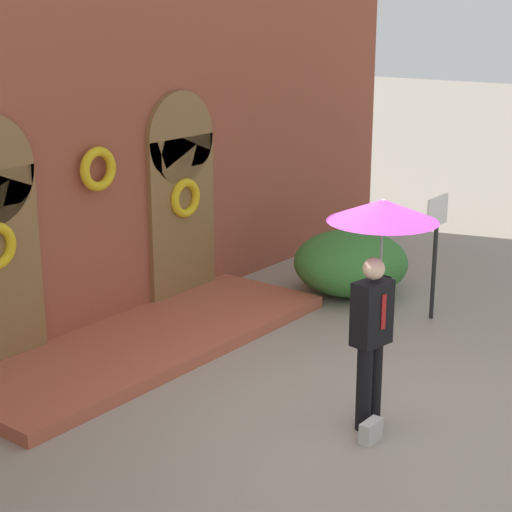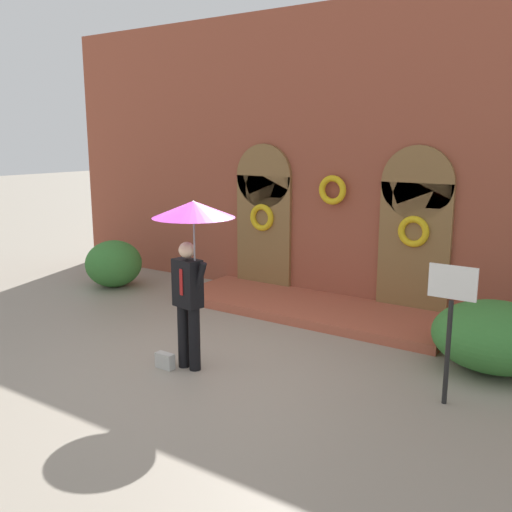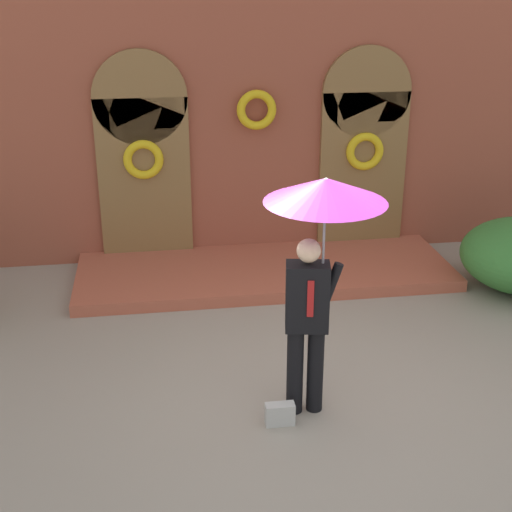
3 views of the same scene
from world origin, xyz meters
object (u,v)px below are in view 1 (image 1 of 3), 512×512
object	(u,v)px
person_with_umbrella	(380,245)
shrub_right	(351,263)
handbag	(371,431)
sign_post	(436,237)

from	to	relation	value
person_with_umbrella	shrub_right	distance (m)	4.42
handbag	sign_post	xyz separation A→B (m)	(3.56, 1.11, 1.05)
handbag	person_with_umbrella	bearing A→B (deg)	28.55
person_with_umbrella	shrub_right	xyz separation A→B (m)	(3.44, 2.38, -1.44)
handbag	shrub_right	distance (m)	4.62
person_with_umbrella	shrub_right	bearing A→B (deg)	34.69
handbag	sign_post	bearing A→B (deg)	17.93
person_with_umbrella	sign_post	size ratio (longest dim) A/B	1.37
handbag	sign_post	distance (m)	3.87
sign_post	shrub_right	distance (m)	1.65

